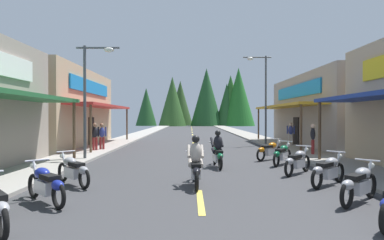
{
  "coord_description": "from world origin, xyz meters",
  "views": [
    {
      "loc": [
        -0.25,
        0.21,
        2.13
      ],
      "look_at": [
        -0.08,
        33.55,
        1.8
      ],
      "focal_mm": 30.07,
      "sensor_mm": 36.0,
      "label": 1
    }
  ],
  "objects_px": {
    "motorcycle_parked_right_4": "(282,154)",
    "pedestrian_browsing": "(102,135)",
    "pedestrian_by_shop": "(291,133)",
    "motorcycle_parked_right_1": "(359,183)",
    "pedestrian_strolling": "(95,135)",
    "streetlamp_right": "(262,88)",
    "rider_cruising_trailing": "(218,152)",
    "streetlamp_left": "(92,85)",
    "motorcycle_parked_right_5": "(270,150)",
    "pedestrian_waiting": "(313,137)",
    "rider_cruising_lead": "(196,165)",
    "motorcycle_parked_right_3": "(298,161)",
    "motorcycle_parked_left_3": "(73,170)",
    "motorcycle_parked_right_2": "(328,170)",
    "motorcycle_parked_left_2": "(46,184)"
  },
  "relations": [
    {
      "from": "motorcycle_parked_right_1",
      "to": "motorcycle_parked_left_3",
      "type": "relative_size",
      "value": 1.04
    },
    {
      "from": "motorcycle_parked_right_1",
      "to": "motorcycle_parked_right_5",
      "type": "xyz_separation_m",
      "value": [
        -0.25,
        7.89,
        0.0
      ]
    },
    {
      "from": "streetlamp_left",
      "to": "rider_cruising_trailing",
      "type": "bearing_deg",
      "value": -19.5
    },
    {
      "from": "streetlamp_right",
      "to": "motorcycle_parked_right_3",
      "type": "relative_size",
      "value": 4.03
    },
    {
      "from": "pedestrian_by_shop",
      "to": "pedestrian_browsing",
      "type": "height_order",
      "value": "pedestrian_browsing"
    },
    {
      "from": "streetlamp_right",
      "to": "pedestrian_strolling",
      "type": "bearing_deg",
      "value": -157.38
    },
    {
      "from": "rider_cruising_lead",
      "to": "pedestrian_by_shop",
      "type": "height_order",
      "value": "pedestrian_by_shop"
    },
    {
      "from": "pedestrian_strolling",
      "to": "streetlamp_right",
      "type": "bearing_deg",
      "value": -110.73
    },
    {
      "from": "motorcycle_parked_right_1",
      "to": "motorcycle_parked_right_5",
      "type": "bearing_deg",
      "value": 50.04
    },
    {
      "from": "streetlamp_left",
      "to": "motorcycle_parked_right_2",
      "type": "xyz_separation_m",
      "value": [
        9.04,
        -5.76,
        -3.2
      ]
    },
    {
      "from": "motorcycle_parked_right_1",
      "to": "motorcycle_parked_right_5",
      "type": "height_order",
      "value": "same"
    },
    {
      "from": "rider_cruising_trailing",
      "to": "pedestrian_by_shop",
      "type": "bearing_deg",
      "value": -36.9
    },
    {
      "from": "motorcycle_parked_right_1",
      "to": "motorcycle_parked_left_3",
      "type": "distance_m",
      "value": 8.06
    },
    {
      "from": "motorcycle_parked_right_1",
      "to": "motorcycle_parked_right_4",
      "type": "height_order",
      "value": "same"
    },
    {
      "from": "motorcycle_parked_right_2",
      "to": "pedestrian_waiting",
      "type": "distance_m",
      "value": 7.79
    },
    {
      "from": "motorcycle_parked_right_5",
      "to": "pedestrian_by_shop",
      "type": "bearing_deg",
      "value": 24.11
    },
    {
      "from": "motorcycle_parked_right_1",
      "to": "pedestrian_strolling",
      "type": "height_order",
      "value": "pedestrian_strolling"
    },
    {
      "from": "rider_cruising_trailing",
      "to": "streetlamp_right",
      "type": "bearing_deg",
      "value": -26.25
    },
    {
      "from": "motorcycle_parked_right_4",
      "to": "motorcycle_parked_right_5",
      "type": "height_order",
      "value": "same"
    },
    {
      "from": "motorcycle_parked_right_4",
      "to": "motorcycle_parked_left_3",
      "type": "distance_m",
      "value": 8.74
    },
    {
      "from": "motorcycle_parked_right_4",
      "to": "rider_cruising_trailing",
      "type": "xyz_separation_m",
      "value": [
        -2.9,
        -0.6,
        0.17
      ]
    },
    {
      "from": "rider_cruising_lead",
      "to": "motorcycle_parked_right_3",
      "type": "bearing_deg",
      "value": -64.04
    },
    {
      "from": "motorcycle_parked_right_1",
      "to": "pedestrian_strolling",
      "type": "bearing_deg",
      "value": 88.99
    },
    {
      "from": "motorcycle_parked_right_3",
      "to": "pedestrian_strolling",
      "type": "distance_m",
      "value": 12.29
    },
    {
      "from": "pedestrian_waiting",
      "to": "rider_cruising_lead",
      "type": "bearing_deg",
      "value": 60.92
    },
    {
      "from": "pedestrian_by_shop",
      "to": "motorcycle_parked_right_1",
      "type": "bearing_deg",
      "value": 13.34
    },
    {
      "from": "motorcycle_parked_right_3",
      "to": "motorcycle_parked_right_5",
      "type": "distance_m",
      "value": 3.9
    },
    {
      "from": "pedestrian_by_shop",
      "to": "motorcycle_parked_right_3",
      "type": "bearing_deg",
      "value": 8.57
    },
    {
      "from": "motorcycle_parked_right_2",
      "to": "pedestrian_by_shop",
      "type": "relative_size",
      "value": 0.97
    },
    {
      "from": "pedestrian_by_shop",
      "to": "pedestrian_browsing",
      "type": "relative_size",
      "value": 0.99
    },
    {
      "from": "motorcycle_parked_right_1",
      "to": "motorcycle_parked_right_5",
      "type": "distance_m",
      "value": 7.89
    },
    {
      "from": "motorcycle_parked_left_2",
      "to": "rider_cruising_lead",
      "type": "xyz_separation_m",
      "value": [
        3.71,
        2.0,
        0.17
      ]
    },
    {
      "from": "motorcycle_parked_right_4",
      "to": "rider_cruising_lead",
      "type": "relative_size",
      "value": 0.84
    },
    {
      "from": "rider_cruising_lead",
      "to": "pedestrian_by_shop",
      "type": "xyz_separation_m",
      "value": [
        7.08,
        13.2,
        0.34
      ]
    },
    {
      "from": "pedestrian_browsing",
      "to": "motorcycle_parked_right_5",
      "type": "bearing_deg",
      "value": 31.34
    },
    {
      "from": "streetlamp_right",
      "to": "pedestrian_by_shop",
      "type": "distance_m",
      "value": 3.91
    },
    {
      "from": "motorcycle_parked_right_4",
      "to": "pedestrian_browsing",
      "type": "relative_size",
      "value": 1.04
    },
    {
      "from": "rider_cruising_trailing",
      "to": "motorcycle_parked_left_3",
      "type": "bearing_deg",
      "value": 122.4
    },
    {
      "from": "motorcycle_parked_right_3",
      "to": "rider_cruising_lead",
      "type": "height_order",
      "value": "rider_cruising_lead"
    },
    {
      "from": "rider_cruising_lead",
      "to": "pedestrian_waiting",
      "type": "height_order",
      "value": "pedestrian_waiting"
    },
    {
      "from": "pedestrian_waiting",
      "to": "rider_cruising_trailing",
      "type": "bearing_deg",
      "value": 46.47
    },
    {
      "from": "motorcycle_parked_right_2",
      "to": "rider_cruising_lead",
      "type": "height_order",
      "value": "rider_cruising_lead"
    },
    {
      "from": "rider_cruising_trailing",
      "to": "pedestrian_browsing",
      "type": "distance_m",
      "value": 9.21
    },
    {
      "from": "motorcycle_parked_right_1",
      "to": "pedestrian_browsing",
      "type": "height_order",
      "value": "pedestrian_browsing"
    },
    {
      "from": "motorcycle_parked_right_3",
      "to": "pedestrian_browsing",
      "type": "relative_size",
      "value": 0.96
    },
    {
      "from": "motorcycle_parked_left_3",
      "to": "rider_cruising_trailing",
      "type": "xyz_separation_m",
      "value": [
        4.77,
        3.57,
        0.17
      ]
    },
    {
      "from": "motorcycle_parked_right_4",
      "to": "pedestrian_browsing",
      "type": "distance_m",
      "value": 11.17
    },
    {
      "from": "motorcycle_parked_left_2",
      "to": "pedestrian_strolling",
      "type": "height_order",
      "value": "pedestrian_strolling"
    },
    {
      "from": "streetlamp_left",
      "to": "pedestrian_strolling",
      "type": "relative_size",
      "value": 3.16
    },
    {
      "from": "motorcycle_parked_right_1",
      "to": "pedestrian_strolling",
      "type": "distance_m",
      "value": 15.17
    }
  ]
}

